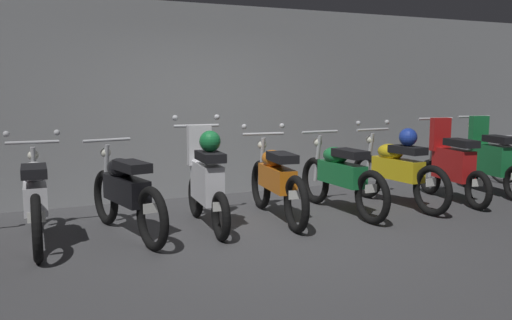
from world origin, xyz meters
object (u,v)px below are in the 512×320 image
(motorbike_slot_6, at_px, (340,175))
(motorbike_slot_5, at_px, (276,180))
(motorbike_slot_4, at_px, (206,179))
(motorbike_slot_7, at_px, (397,168))
(motorbike_slot_3, at_px, (126,192))
(motorbike_slot_8, at_px, (451,165))
(motorbike_slot_9, at_px, (490,160))
(motorbike_slot_2, at_px, (35,197))

(motorbike_slot_6, bearing_deg, motorbike_slot_5, 177.92)
(motorbike_slot_4, relative_size, motorbike_slot_5, 0.86)
(motorbike_slot_5, bearing_deg, motorbike_slot_7, -0.71)
(motorbike_slot_4, bearing_deg, motorbike_slot_3, 178.65)
(motorbike_slot_8, height_order, motorbike_slot_9, same)
(motorbike_slot_2, xyz_separation_m, motorbike_slot_5, (2.76, -0.07, 0.00))
(motorbike_slot_2, xyz_separation_m, motorbike_slot_8, (5.51, -0.15, 0.03))
(motorbike_slot_3, xyz_separation_m, motorbike_slot_9, (5.52, 0.09, 0.03))
(motorbike_slot_3, relative_size, motorbike_slot_7, 0.99)
(motorbike_slot_9, bearing_deg, motorbike_slot_8, -170.18)
(motorbike_slot_6, bearing_deg, motorbike_slot_7, 0.67)
(motorbike_slot_2, bearing_deg, motorbike_slot_3, -5.01)
(motorbike_slot_3, distance_m, motorbike_slot_8, 4.60)
(motorbike_slot_4, height_order, motorbike_slot_7, motorbike_slot_4)
(motorbike_slot_3, xyz_separation_m, motorbike_slot_7, (3.67, -0.01, 0.04))
(motorbike_slot_6, bearing_deg, motorbike_slot_4, 179.88)
(motorbike_slot_2, distance_m, motorbike_slot_3, 0.92)
(motorbike_slot_4, bearing_deg, motorbike_slot_6, -0.12)
(motorbike_slot_3, bearing_deg, motorbike_slot_4, -1.35)
(motorbike_slot_5, height_order, motorbike_slot_9, motorbike_slot_9)
(motorbike_slot_3, distance_m, motorbike_slot_5, 1.84)
(motorbike_slot_3, height_order, motorbike_slot_8, motorbike_slot_8)
(motorbike_slot_2, relative_size, motorbike_slot_7, 1.00)
(motorbike_slot_7, bearing_deg, motorbike_slot_6, -179.33)
(motorbike_slot_3, height_order, motorbike_slot_5, motorbike_slot_5)
(motorbike_slot_5, bearing_deg, motorbike_slot_4, -178.16)
(motorbike_slot_2, xyz_separation_m, motorbike_slot_7, (4.59, -0.09, 0.04))
(motorbike_slot_3, relative_size, motorbike_slot_4, 1.15)
(motorbike_slot_3, height_order, motorbike_slot_6, same)
(motorbike_slot_9, bearing_deg, motorbike_slot_5, -178.69)
(motorbike_slot_8, bearing_deg, motorbike_slot_3, 179.16)
(motorbike_slot_3, bearing_deg, motorbike_slot_7, -0.23)
(motorbike_slot_2, xyz_separation_m, motorbike_slot_6, (3.67, -0.11, -0.00))
(motorbike_slot_7, bearing_deg, motorbike_slot_3, 179.77)
(motorbike_slot_3, height_order, motorbike_slot_7, motorbike_slot_7)
(motorbike_slot_2, distance_m, motorbike_slot_8, 5.51)
(motorbike_slot_3, bearing_deg, motorbike_slot_9, 0.95)
(motorbike_slot_7, height_order, motorbike_slot_8, motorbike_slot_8)
(motorbike_slot_8, bearing_deg, motorbike_slot_4, 179.29)
(motorbike_slot_2, distance_m, motorbike_slot_7, 4.59)
(motorbike_slot_5, distance_m, motorbike_slot_6, 0.91)
(motorbike_slot_5, bearing_deg, motorbike_slot_3, -179.76)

